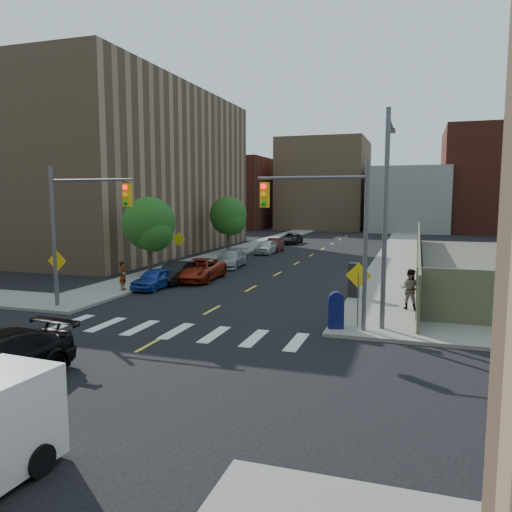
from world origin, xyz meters
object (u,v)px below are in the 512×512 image
Objects in this scene: payphone at (354,280)px; parked_car_silver at (231,259)px; parked_car_grey at (291,238)px; parked_car_maroon at (275,245)px; parked_car_white at (267,247)px; mailbox at (336,310)px; parked_car_blue at (155,279)px; parked_car_black at (176,272)px; parked_car_red at (199,270)px; pedestrian_west at (123,276)px; pedestrian_east at (410,289)px.

parked_car_silver is at bearing 140.66° from payphone.
parked_car_grey is 2.51× the size of payphone.
parked_car_grey is at bearing 87.93° from parked_car_maroon.
parked_car_white is 2.16× the size of payphone.
payphone is (-0.08, 6.64, 0.19)m from mailbox.
parked_car_blue is 0.78× the size of parked_car_grey.
mailbox reaches higher than parked_car_grey.
parked_car_black is 1.63m from parked_car_red.
parked_car_white reaches higher than parked_car_blue.
payphone reaches higher than parked_car_red.
parked_car_red is 1.29× the size of parked_car_white.
pedestrian_west is (-1.42, -3.90, 0.31)m from parked_car_black.
pedestrian_west is at bearing -168.88° from payphone.
pedestrian_west is (-1.16, -1.54, 0.36)m from parked_car_blue.
pedestrian_east is at bearing -24.01° from parked_car_red.
mailbox is at bearing -123.86° from pedestrian_west.
parked_car_red is at bearing 122.50° from mailbox.
pedestrian_east is (13.40, -5.23, 0.41)m from parked_car_red.
payphone reaches higher than parked_car_black.
parked_car_blue is at bearing -89.98° from parked_car_white.
parked_car_black is 28.02m from parked_car_grey.
pedestrian_west is (-13.04, 4.62, 0.10)m from mailbox.
mailbox is 0.82× the size of payphone.
parked_car_maroon is at bearing 85.26° from parked_car_silver.
pedestrian_east is (13.40, -23.58, 0.47)m from parked_car_maroon.
pedestrian_west is (-2.46, -23.52, 0.33)m from parked_car_maroon.
parked_car_white is 2.64× the size of mailbox.
payphone is at bearing -19.36° from parked_car_red.
pedestrian_west reaches higher than parked_car_blue.
parked_car_blue is 22.01m from parked_car_maroon.
payphone is (11.80, 0.47, 0.46)m from parked_car_blue.
pedestrian_west is at bearing -104.91° from parked_car_silver.
parked_car_maroon is 2.04× the size of pedestrian_east.
parked_car_black is 0.88× the size of parked_car_silver.
payphone reaches higher than parked_car_grey.
parked_car_blue is 0.89× the size of parked_car_black.
pedestrian_east reaches higher than pedestrian_west.
mailbox is at bearing -87.08° from payphone.
parked_car_maroon is 8.40m from parked_car_grey.
parked_car_white is (0.08, 9.69, 0.00)m from parked_car_silver.
parked_car_black is 2.70× the size of mailbox.
parked_car_red is (1.30, 3.61, 0.10)m from parked_car_blue.
parked_car_black is 17.33m from parked_car_white.
parked_car_white is (1.18, 19.66, 0.06)m from parked_car_blue.
parked_car_silver is 14.31m from payphone.
parked_car_black is 14.41m from mailbox.
parked_car_maroon is (0.20, 12.00, -0.02)m from parked_car_silver.
pedestrian_east reaches higher than parked_car_white.
parked_car_silver is 2.80× the size of pedestrian_west.
parked_car_white is at bearing -88.44° from parked_car_grey.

